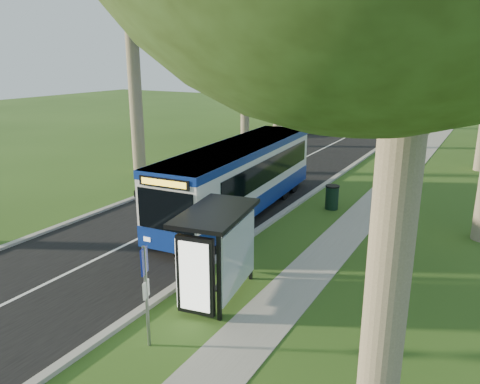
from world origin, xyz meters
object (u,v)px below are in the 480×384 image
(litter_bin, at_px, (332,197))
(car_silver, at_px, (311,120))
(bus, at_px, (240,178))
(bus_stop_sign, at_px, (146,285))
(car_white, at_px, (292,126))
(bus_shelter, at_px, (212,242))

(litter_bin, height_order, car_silver, car_silver)
(bus, bearing_deg, bus_stop_sign, -77.00)
(litter_bin, xyz_separation_m, car_white, (-9.69, 18.11, 0.16))
(bus, bearing_deg, car_silver, 100.34)
(bus_stop_sign, relative_size, bus_shelter, 0.80)
(bus_shelter, height_order, litter_bin, bus_shelter)
(bus_stop_sign, bearing_deg, bus, 87.39)
(bus, distance_m, bus_shelter, 7.65)
(bus_shelter, bearing_deg, car_white, 99.92)
(bus, height_order, bus_shelter, bus)
(bus_stop_sign, relative_size, litter_bin, 2.33)
(bus_shelter, bearing_deg, car_silver, 97.35)
(bus_shelter, bearing_deg, litter_bin, 79.73)
(bus, relative_size, bus_shelter, 3.62)
(bus_shelter, xyz_separation_m, car_silver, (-9.38, 31.67, -1.04))
(car_white, height_order, car_silver, car_silver)
(bus_shelter, xyz_separation_m, car_white, (-9.50, 27.49, -1.05))
(bus_stop_sign, distance_m, bus_shelter, 2.45)
(bus, bearing_deg, car_white, 103.41)
(bus_stop_sign, height_order, bus_shelter, bus_shelter)
(bus_shelter, bearing_deg, bus_stop_sign, -104.31)
(litter_bin, bearing_deg, bus_stop_sign, -91.95)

